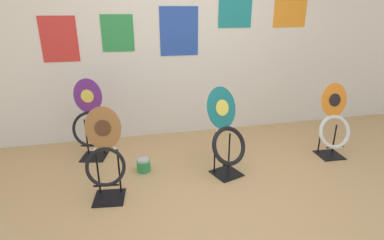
# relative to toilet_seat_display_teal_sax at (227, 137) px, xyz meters

# --- Properties ---
(ground_plane) EXTENTS (14.00, 14.00, 0.00)m
(ground_plane) POSITION_rel_toilet_seat_display_teal_sax_xyz_m (-0.26, -0.70, -0.42)
(ground_plane) COLOR tan
(wall_back) EXTENTS (8.00, 0.07, 2.60)m
(wall_back) POSITION_rel_toilet_seat_display_teal_sax_xyz_m (-0.26, 1.28, 0.88)
(wall_back) COLOR silver
(wall_back) RESTS_ON ground_plane
(toilet_seat_display_teal_sax) EXTENTS (0.47, 0.44, 0.93)m
(toilet_seat_display_teal_sax) POSITION_rel_toilet_seat_display_teal_sax_xyz_m (0.00, 0.00, 0.00)
(toilet_seat_display_teal_sax) COLOR black
(toilet_seat_display_teal_sax) RESTS_ON ground_plane
(toilet_seat_display_purple_note) EXTENTS (0.44, 0.34, 0.95)m
(toilet_seat_display_purple_note) POSITION_rel_toilet_seat_display_teal_sax_xyz_m (-1.41, 0.72, 0.04)
(toilet_seat_display_purple_note) COLOR black
(toilet_seat_display_purple_note) RESTS_ON ground_plane
(toilet_seat_display_woodgrain) EXTENTS (0.37, 0.31, 0.89)m
(toilet_seat_display_woodgrain) POSITION_rel_toilet_seat_display_teal_sax_xyz_m (-1.21, -0.19, -0.01)
(toilet_seat_display_woodgrain) COLOR black
(toilet_seat_display_woodgrain) RESTS_ON ground_plane
(toilet_seat_display_orange_sun) EXTENTS (0.41, 0.30, 0.88)m
(toilet_seat_display_orange_sun) POSITION_rel_toilet_seat_display_teal_sax_xyz_m (1.37, 0.12, -0.02)
(toilet_seat_display_orange_sun) COLOR black
(toilet_seat_display_orange_sun) RESTS_ON ground_plane
(paint_can) EXTENTS (0.15, 0.15, 0.14)m
(paint_can) POSITION_rel_toilet_seat_display_teal_sax_xyz_m (-0.86, 0.25, -0.34)
(paint_can) COLOR #2D8E4C
(paint_can) RESTS_ON ground_plane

